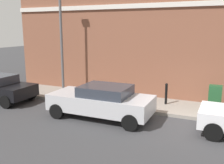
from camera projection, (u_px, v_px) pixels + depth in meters
ground at (190, 127)px, 9.90m from camera, size 80.00×80.00×0.00m
sidewalk at (83, 96)px, 14.07m from camera, size 2.40×30.00×0.15m
corner_building at (136, 27)px, 16.91m from camera, size 7.10×13.11×7.74m
car_silver at (102, 101)px, 10.79m from camera, size 1.98×4.40×1.42m
utility_cabinet at (215, 99)px, 11.31m from camera, size 0.46×0.61×1.15m
bollard_near_cabinet at (166, 93)px, 12.27m from camera, size 0.14×0.14×1.04m
bollard_far_kerb at (121, 94)px, 12.04m from camera, size 0.14×0.14×1.04m
lamppost at (61, 37)px, 13.77m from camera, size 0.20×0.44×5.72m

